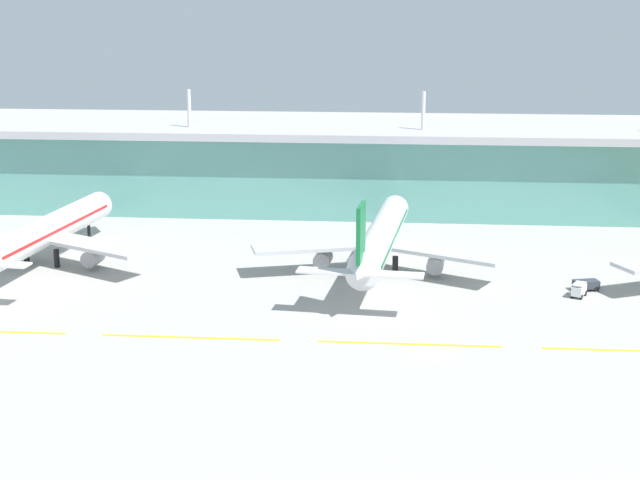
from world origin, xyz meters
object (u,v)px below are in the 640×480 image
at_px(airliner_center, 380,239).
at_px(pushback_tug, 586,284).
at_px(airliner_near_middle, 43,233).
at_px(baggage_cart, 579,290).

relative_size(airliner_center, pushback_tug, 12.89).
bearing_deg(pushback_tug, airliner_center, 166.63).
bearing_deg(pushback_tug, airliner_near_middle, 175.34).
bearing_deg(pushback_tug, baggage_cart, -115.29).
relative_size(airliner_near_middle, pushback_tug, 12.40).
distance_m(pushback_tug, baggage_cart, 4.54).
relative_size(pushback_tug, baggage_cart, 1.21).
xyz_separation_m(airliner_center, baggage_cart, (35.55, -13.02, -5.18)).
bearing_deg(airliner_center, pushback_tug, -13.37).
height_order(airliner_center, pushback_tug, airliner_center).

